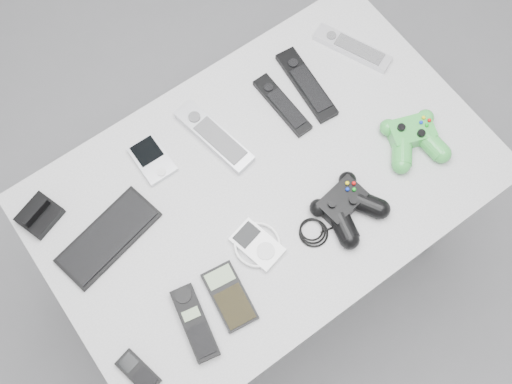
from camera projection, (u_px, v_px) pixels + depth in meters
floor at (250, 287)px, 2.05m from camera, size 3.50×3.50×0.00m
desk at (265, 193)px, 1.47m from camera, size 1.07×0.69×0.71m
pda_keyboard at (108, 237)px, 1.36m from camera, size 0.26×0.15×0.01m
dock_bracket at (38, 214)px, 1.36m from camera, size 0.11×0.10×0.05m
pda at (152, 159)px, 1.43m from camera, size 0.08×0.12×0.02m
remote_silver_a at (214, 136)px, 1.44m from camera, size 0.09×0.23×0.02m
remote_black_a at (282, 105)px, 1.48m from camera, size 0.05×0.19×0.02m
remote_black_b at (306, 84)px, 1.50m from camera, size 0.07×0.22×0.02m
remote_silver_b at (352, 48)px, 1.53m from camera, size 0.13×0.21×0.02m
mobile_phone at (138, 372)px, 1.26m from camera, size 0.06×0.10×0.02m
cordless_handset at (195, 323)px, 1.29m from camera, size 0.08×0.17×0.03m
calculator at (229, 296)px, 1.31m from camera, size 0.09×0.15×0.01m
mp3_player at (257, 245)px, 1.35m from camera, size 0.13×0.14×0.02m
controller_black at (347, 206)px, 1.37m from camera, size 0.27×0.19×0.05m
controller_green at (413, 137)px, 1.43m from camera, size 0.19×0.20×0.05m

